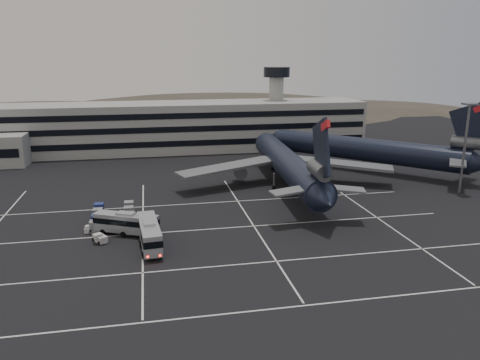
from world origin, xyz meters
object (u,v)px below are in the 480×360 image
trijet_main (288,164)px  bus_far (126,222)px  tug_a (89,229)px  bus_near (149,232)px  uld_cluster (113,216)px

trijet_main → bus_far: size_ratio=5.56×
bus_far → tug_a: size_ratio=5.06×
bus_near → bus_far: (-3.52, 5.62, -0.21)m
bus_near → uld_cluster: bearing=111.1°
trijet_main → tug_a: size_ratio=28.11×
bus_far → uld_cluster: bus_far is taller
bus_far → trijet_main: bearing=-30.5°
trijet_main → bus_near: trijet_main is taller
trijet_main → uld_cluster: 38.02m
bus_near → uld_cluster: bus_near is taller
bus_far → uld_cluster: bearing=47.1°
bus_near → uld_cluster: 13.77m
bus_near → bus_far: 6.63m
bus_far → tug_a: bus_far is taller
bus_far → uld_cluster: (-2.47, 6.72, -1.07)m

